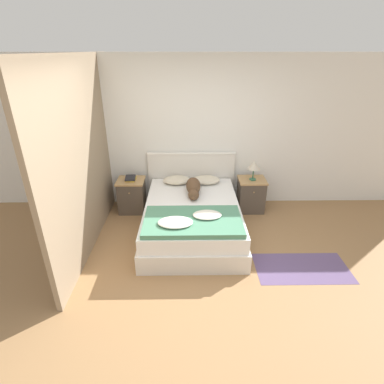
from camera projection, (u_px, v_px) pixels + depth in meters
ground_plane at (195, 278)px, 3.73m from camera, size 16.00×16.00×0.00m
wall_back at (193, 134)px, 5.10m from camera, size 9.00×0.06×2.55m
wall_side_left at (86, 155)px, 4.11m from camera, size 0.06×3.10×2.55m
bed at (192, 219)px, 4.57m from camera, size 1.45×1.98×0.50m
headboard at (191, 177)px, 5.37m from camera, size 1.53×0.06×0.98m
nightstand_left at (132, 195)px, 5.19m from camera, size 0.46×0.43×0.58m
nightstand_right at (251, 195)px, 5.22m from camera, size 0.46×0.43×0.58m
pillow_left at (177, 180)px, 5.12m from camera, size 0.47×0.34×0.11m
pillow_right at (206, 180)px, 5.13m from camera, size 0.47×0.34×0.11m
quilt at (192, 221)px, 3.93m from camera, size 1.29×0.76×0.12m
dog at (193, 187)px, 4.74m from camera, size 0.23×0.69×0.23m
book_stack at (131, 178)px, 5.06m from camera, size 0.19×0.24×0.06m
table_lamp at (254, 166)px, 4.97m from camera, size 0.21×0.21×0.33m
rug at (302, 268)px, 3.91m from camera, size 1.21×0.62×0.00m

